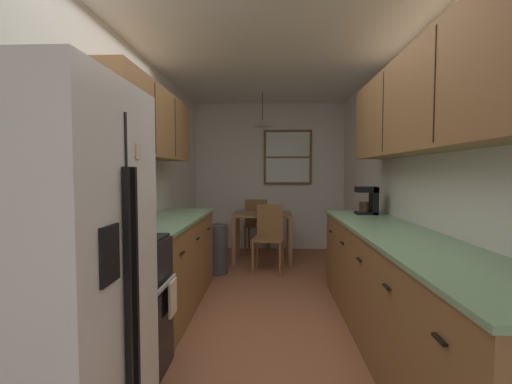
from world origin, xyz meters
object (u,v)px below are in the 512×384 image
(stove_range, at_px, (111,310))
(trash_bin, at_px, (216,249))
(dining_chair_near, at_px, (269,234))
(coffee_maker, at_px, (369,200))
(storage_canister, at_px, (143,218))
(dining_chair_far, at_px, (257,223))
(microwave_over_range, at_px, (90,128))
(refrigerator, at_px, (46,284))
(table_serving_bowl, at_px, (270,212))
(dining_table, at_px, (262,221))

(stove_range, relative_size, trash_bin, 1.69)
(dining_chair_near, bearing_deg, stove_range, -110.37)
(trash_bin, bearing_deg, coffee_maker, -24.30)
(dining_chair_near, xyz_separation_m, storage_canister, (-1.00, -2.08, 0.48))
(dining_chair_far, xyz_separation_m, coffee_maker, (1.29, -2.13, 0.56))
(trash_bin, xyz_separation_m, coffee_maker, (1.79, -0.81, 0.73))
(dining_chair_near, distance_m, storage_canister, 2.35)
(coffee_maker, bearing_deg, microwave_over_range, -142.28)
(trash_bin, bearing_deg, storage_canister, -98.98)
(dining_chair_near, xyz_separation_m, trash_bin, (-0.70, -0.18, -0.17))
(refrigerator, relative_size, table_serving_bowl, 10.60)
(dining_chair_far, xyz_separation_m, storage_canister, (-0.79, -3.22, 0.48))
(storage_canister, bearing_deg, table_serving_bowl, 68.66)
(dining_chair_far, bearing_deg, refrigerator, -99.15)
(microwave_over_range, bearing_deg, refrigerator, -77.22)
(stove_range, height_order, microwave_over_range, microwave_over_range)
(dining_chair_far, distance_m, trash_bin, 1.42)
(refrigerator, bearing_deg, trash_bin, 85.75)
(refrigerator, xyz_separation_m, dining_table, (0.84, 3.99, -0.27))
(trash_bin, height_order, table_serving_bowl, table_serving_bowl)
(dining_chair_far, distance_m, storage_canister, 3.35)
(dining_chair_far, bearing_deg, coffee_maker, -58.73)
(trash_bin, xyz_separation_m, storage_canister, (-0.30, -1.90, 0.66))
(stove_range, distance_m, microwave_over_range, 1.16)
(dining_table, distance_m, dining_chair_near, 0.59)
(stove_range, xyz_separation_m, trash_bin, (0.29, 2.51, -0.15))
(dining_chair_near, height_order, table_serving_bowl, dining_chair_near)
(dining_chair_near, bearing_deg, microwave_over_range, -112.47)
(refrigerator, bearing_deg, stove_range, 94.16)
(dining_chair_near, bearing_deg, dining_chair_far, 100.25)
(dining_chair_far, distance_m, coffee_maker, 2.56)
(storage_canister, bearing_deg, stove_range, -89.48)
(dining_table, bearing_deg, dining_chair_far, 100.51)
(dining_table, bearing_deg, table_serving_bowl, -18.56)
(coffee_maker, xyz_separation_m, table_serving_bowl, (-1.07, 1.52, -0.30))
(stove_range, distance_m, coffee_maker, 2.75)
(stove_range, distance_m, storage_canister, 0.80)
(refrigerator, relative_size, stove_range, 1.59)
(dining_chair_near, distance_m, table_serving_bowl, 0.59)
(dining_chair_far, relative_size, storage_canister, 5.38)
(dining_table, relative_size, storage_canister, 5.24)
(stove_range, xyz_separation_m, table_serving_bowl, (1.01, 3.22, 0.29))
(dining_table, bearing_deg, refrigerator, -101.90)
(dining_chair_near, height_order, storage_canister, storage_canister)
(refrigerator, relative_size, dining_chair_far, 1.94)
(microwave_over_range, bearing_deg, stove_range, -0.03)
(dining_table, height_order, table_serving_bowl, table_serving_bowl)
(refrigerator, relative_size, coffee_maker, 5.85)
(trash_bin, distance_m, table_serving_bowl, 1.10)
(refrigerator, bearing_deg, microwave_over_range, 102.78)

